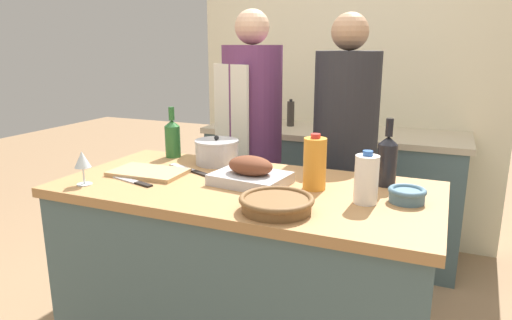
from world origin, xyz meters
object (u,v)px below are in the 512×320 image
object	(u,v)px
cutting_board	(149,172)
juice_jug	(315,163)
wine_bottle_dark	(173,137)
person_cook_guest	(344,154)
stock_pot	(217,152)
knife_chef	(190,170)
knife_paring	(134,182)
wicker_basket	(276,203)
wine_glass_left	(82,161)
mixing_bowl	(407,194)
wine_bottle_green	(387,159)
condiment_bottle_extra	(269,114)
milk_jug	(366,179)
roasting_pan	(250,173)
condiment_bottle_tall	(363,121)
condiment_bottle_short	(291,114)
person_cook_aproned	(252,141)

from	to	relation	value
cutting_board	juice_jug	distance (m)	0.75
cutting_board	wine_bottle_dark	size ratio (longest dim) A/B	1.28
person_cook_guest	stock_pot	bearing A→B (deg)	-122.47
knife_chef	person_cook_guest	bearing A→B (deg)	49.18
knife_paring	knife_chef	bearing A→B (deg)	63.84
wicker_basket	wine_glass_left	world-z (taller)	wine_glass_left
mixing_bowl	wine_bottle_green	bearing A→B (deg)	118.67
condiment_bottle_extra	person_cook_guest	bearing A→B (deg)	-48.24
milk_jug	person_cook_guest	world-z (taller)	person_cook_guest
condiment_bottle_extra	person_cook_guest	size ratio (longest dim) A/B	0.08
wine_bottle_green	knife_chef	size ratio (longest dim) A/B	1.01
roasting_pan	condiment_bottle_tall	world-z (taller)	condiment_bottle_tall
milk_jug	wine_bottle_green	xyz separation A→B (m)	(0.04, 0.25, 0.02)
mixing_bowl	cutting_board	bearing A→B (deg)	-176.75
stock_pot	wine_bottle_dark	distance (m)	0.28
milk_jug	condiment_bottle_short	xyz separation A→B (m)	(-0.83, 1.57, -0.02)
roasting_pan	wine_bottle_green	distance (m)	0.56
stock_pot	mixing_bowl	xyz separation A→B (m)	(0.91, -0.23, -0.03)
wicker_basket	person_cook_guest	distance (m)	1.00
mixing_bowl	wine_glass_left	distance (m)	1.29
wicker_basket	wine_bottle_dark	world-z (taller)	wine_bottle_dark
roasting_pan	juice_jug	size ratio (longest dim) A/B	1.44
mixing_bowl	wine_bottle_dark	distance (m)	1.21
cutting_board	condiment_bottle_extra	distance (m)	1.68
cutting_board	roasting_pan	bearing A→B (deg)	5.61
knife_chef	condiment_bottle_short	bearing A→B (deg)	90.38
condiment_bottle_short	person_cook_aproned	xyz separation A→B (m)	(0.02, -0.76, -0.06)
stock_pot	milk_jug	xyz separation A→B (m)	(0.77, -0.29, 0.03)
roasting_pan	condiment_bottle_extra	size ratio (longest dim) A/B	2.35
wine_glass_left	condiment_bottle_short	size ratio (longest dim) A/B	0.71
wicker_basket	mixing_bowl	distance (m)	0.49
mixing_bowl	juice_jug	bearing A→B (deg)	176.49
wine_glass_left	condiment_bottle_short	world-z (taller)	condiment_bottle_short
cutting_board	knife_paring	distance (m)	0.13
wine_bottle_dark	knife_paring	xyz separation A→B (m)	(0.10, -0.45, -0.10)
roasting_pan	stock_pot	bearing A→B (deg)	139.78
knife_chef	person_cook_guest	size ratio (longest dim) A/B	0.17
cutting_board	stock_pot	size ratio (longest dim) A/B	1.57
condiment_bottle_short	wine_bottle_dark	bearing A→B (deg)	-99.77
person_cook_guest	wicker_basket	bearing A→B (deg)	-77.07
juice_jug	condiment_bottle_short	size ratio (longest dim) A/B	1.13
stock_pot	milk_jug	distance (m)	0.82
roasting_pan	wine_glass_left	xyz separation A→B (m)	(-0.63, -0.28, 0.06)
condiment_bottle_tall	wine_bottle_dark	bearing A→B (deg)	-125.18
milk_jug	condiment_bottle_extra	size ratio (longest dim) A/B	1.41
person_cook_guest	cutting_board	bearing A→B (deg)	-118.37
wine_glass_left	wine_bottle_green	bearing A→B (deg)	22.75
milk_jug	condiment_bottle_tall	size ratio (longest dim) A/B	0.97
cutting_board	wine_glass_left	world-z (taller)	wine_glass_left
cutting_board	wine_glass_left	xyz separation A→B (m)	(-0.15, -0.24, 0.09)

